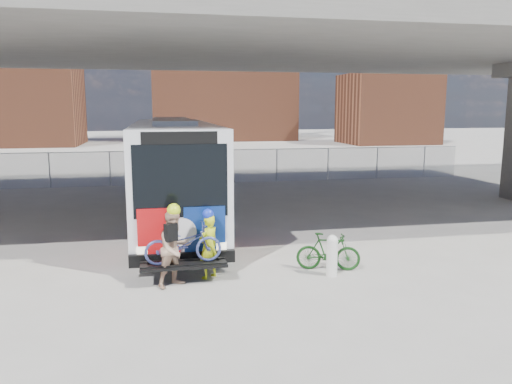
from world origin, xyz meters
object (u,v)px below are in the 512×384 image
object	(u,v)px
bollard	(332,254)
cyclist_hivis	(209,245)
bus	(173,164)
bike_parked	(328,252)
cyclist_tan	(175,247)

from	to	relation	value
bollard	cyclist_hivis	distance (m)	3.00
bus	bollard	xyz separation A→B (m)	(3.57, -6.75, -1.56)
bollard	cyclist_hivis	world-z (taller)	cyclist_hivis
bollard	cyclist_hivis	bearing A→B (deg)	171.79
cyclist_hivis	bike_parked	world-z (taller)	cyclist_hivis
cyclist_hivis	bike_parked	size ratio (longest dim) A/B	1.06
bus	cyclist_hivis	world-z (taller)	bus
bus	bollard	distance (m)	7.79
bus	bike_parked	distance (m)	7.47
cyclist_tan	bike_parked	size ratio (longest dim) A/B	1.21
bus	cyclist_hivis	distance (m)	6.48
cyclist_hivis	cyclist_tan	world-z (taller)	cyclist_tan
bus	bike_parked	xyz separation A→B (m)	(3.62, -6.32, -1.63)
cyclist_hivis	cyclist_tan	distance (m)	0.91
bollard	cyclist_hivis	size ratio (longest dim) A/B	0.60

